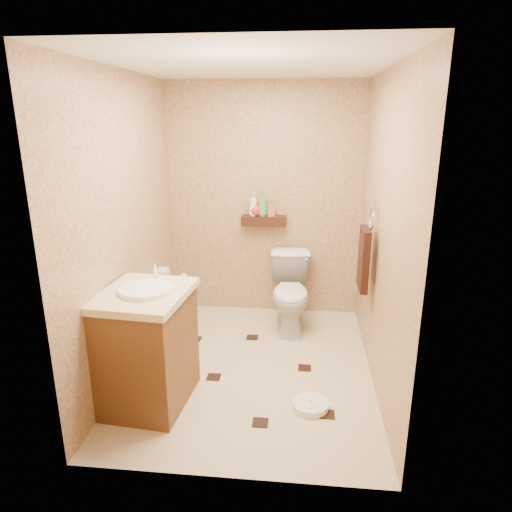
# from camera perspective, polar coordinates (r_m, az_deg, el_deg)

# --- Properties ---
(ground) EXTENTS (2.50, 2.50, 0.00)m
(ground) POSITION_cam_1_polar(r_m,az_deg,el_deg) (4.00, -0.57, -13.74)
(ground) COLOR beige
(ground) RESTS_ON ground
(wall_back) EXTENTS (2.00, 0.04, 2.40)m
(wall_back) POSITION_cam_1_polar(r_m,az_deg,el_deg) (4.76, 1.08, 6.76)
(wall_back) COLOR tan
(wall_back) RESTS_ON ground
(wall_front) EXTENTS (2.00, 0.04, 2.40)m
(wall_front) POSITION_cam_1_polar(r_m,az_deg,el_deg) (2.36, -4.05, -4.06)
(wall_front) COLOR tan
(wall_front) RESTS_ON ground
(wall_left) EXTENTS (0.04, 2.50, 2.40)m
(wall_left) POSITION_cam_1_polar(r_m,az_deg,el_deg) (3.79, -15.87, 3.43)
(wall_left) COLOR tan
(wall_left) RESTS_ON ground
(wall_right) EXTENTS (0.04, 2.50, 2.40)m
(wall_right) POSITION_cam_1_polar(r_m,az_deg,el_deg) (3.57, 15.54, 2.67)
(wall_right) COLOR tan
(wall_right) RESTS_ON ground
(ceiling) EXTENTS (2.00, 2.50, 0.02)m
(ceiling) POSITION_cam_1_polar(r_m,az_deg,el_deg) (3.46, -0.69, 22.87)
(ceiling) COLOR white
(ceiling) RESTS_ON wall_back
(wall_shelf) EXTENTS (0.46, 0.14, 0.10)m
(wall_shelf) POSITION_cam_1_polar(r_m,az_deg,el_deg) (4.72, 0.99, 4.44)
(wall_shelf) COLOR #351E0E
(wall_shelf) RESTS_ON wall_back
(floor_accents) EXTENTS (1.32, 1.38, 0.01)m
(floor_accents) POSITION_cam_1_polar(r_m,az_deg,el_deg) (3.93, -0.03, -14.32)
(floor_accents) COLOR black
(floor_accents) RESTS_ON ground
(toilet) EXTENTS (0.46, 0.75, 0.73)m
(toilet) POSITION_cam_1_polar(r_m,az_deg,el_deg) (4.57, 4.40, -4.60)
(toilet) COLOR white
(toilet) RESTS_ON ground
(vanity) EXTENTS (0.65, 0.77, 1.01)m
(vanity) POSITION_cam_1_polar(r_m,az_deg,el_deg) (3.47, -13.39, -10.87)
(vanity) COLOR brown
(vanity) RESTS_ON ground
(bathroom_scale) EXTENTS (0.36, 0.36, 0.05)m
(bathroom_scale) POSITION_cam_1_polar(r_m,az_deg,el_deg) (3.54, 6.82, -17.99)
(bathroom_scale) COLOR white
(bathroom_scale) RESTS_ON ground
(toilet_brush) EXTENTS (0.11, 0.11, 0.49)m
(toilet_brush) POSITION_cam_1_polar(r_m,az_deg,el_deg) (4.92, -8.88, -5.63)
(toilet_brush) COLOR #19655E
(toilet_brush) RESTS_ON ground
(towel_ring) EXTENTS (0.12, 0.30, 0.76)m
(towel_ring) POSITION_cam_1_polar(r_m,az_deg,el_deg) (3.87, 13.40, -0.02)
(towel_ring) COLOR silver
(towel_ring) RESTS_ON wall_right
(toilet_paper) EXTENTS (0.12, 0.11, 0.12)m
(toilet_paper) POSITION_cam_1_polar(r_m,az_deg,el_deg) (4.52, -11.60, -2.02)
(toilet_paper) COLOR white
(toilet_paper) RESTS_ON wall_left
(bottle_a) EXTENTS (0.11, 0.11, 0.23)m
(bottle_a) POSITION_cam_1_polar(r_m,az_deg,el_deg) (4.69, -0.33, 6.45)
(bottle_a) COLOR white
(bottle_a) RESTS_ON wall_shelf
(bottle_b) EXTENTS (0.10, 0.10, 0.15)m
(bottle_b) POSITION_cam_1_polar(r_m,az_deg,el_deg) (4.70, -0.26, 5.97)
(bottle_b) COLOR #FFF235
(bottle_b) RESTS_ON wall_shelf
(bottle_c) EXTENTS (0.17, 0.17, 0.16)m
(bottle_c) POSITION_cam_1_polar(r_m,az_deg,el_deg) (4.70, 0.03, 6.02)
(bottle_c) COLOR red
(bottle_c) RESTS_ON wall_shelf
(bottle_d) EXTENTS (0.12, 0.12, 0.25)m
(bottle_d) POSITION_cam_1_polar(r_m,az_deg,el_deg) (4.68, 0.81, 6.52)
(bottle_d) COLOR green
(bottle_d) RESTS_ON wall_shelf
(bottle_e) EXTENTS (0.10, 0.10, 0.17)m
(bottle_e) POSITION_cam_1_polar(r_m,az_deg,el_deg) (4.69, 1.83, 6.00)
(bottle_e) COLOR #CB6C43
(bottle_e) RESTS_ON wall_shelf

